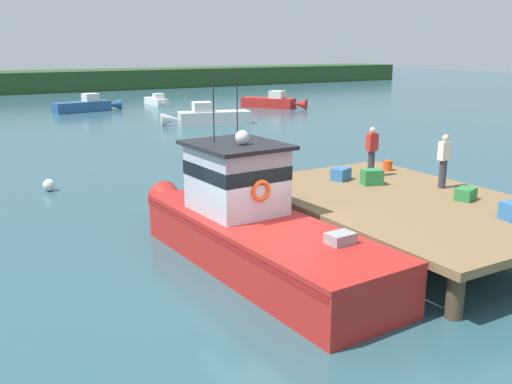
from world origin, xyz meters
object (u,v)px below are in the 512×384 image
object	(u,v)px
crate_single_by_cleat	(372,177)
mooring_buoy_spare_mooring	(206,140)
bait_bucket	(388,165)
moored_boat_far_left	(273,102)
main_fishing_boat	(250,225)
moored_boat_far_right	(157,101)
deckhand_further_back	(372,151)
moored_boat_off_the_point	(87,105)
crate_stack_near_edge	(341,174)
mooring_buoy_outer	(49,185)
moored_boat_outer_mooring	(208,117)
deckhand_by_the_boat	(444,160)
crate_single_far	(466,194)

from	to	relation	value
crate_single_by_cleat	mooring_buoy_spare_mooring	distance (m)	16.24
bait_bucket	moored_boat_far_left	xyz separation A→B (m)	(13.45, 28.71, -0.85)
main_fishing_boat	moored_boat_far_right	size ratio (longest dim) A/B	2.30
deckhand_further_back	crate_single_by_cleat	bearing A→B (deg)	-130.04
mooring_buoy_spare_mooring	moored_boat_far_left	bearing A→B (deg)	46.34
bait_bucket	moored_boat_off_the_point	distance (m)	34.30
deckhand_further_back	moored_boat_far_right	bearing A→B (deg)	79.75
bait_bucket	moored_boat_off_the_point	xyz separation A→B (m)	(-1.55, 34.25, -0.86)
moored_boat_far_right	moored_boat_far_left	size ratio (longest dim) A/B	0.78
deckhand_further_back	bait_bucket	bearing A→B (deg)	20.20
main_fishing_boat	moored_boat_far_left	world-z (taller)	main_fishing_boat
crate_single_by_cleat	moored_boat_far_right	size ratio (longest dim) A/B	0.14
moored_boat_off_the_point	mooring_buoy_spare_mooring	xyz separation A→B (m)	(1.69, -19.50, -0.32)
crate_stack_near_edge	mooring_buoy_outer	world-z (taller)	crate_stack_near_edge
mooring_buoy_outer	mooring_buoy_spare_mooring	distance (m)	12.08
moored_boat_off_the_point	mooring_buoy_spare_mooring	size ratio (longest dim) A/B	15.73
moored_boat_outer_mooring	moored_boat_off_the_point	bearing A→B (deg)	112.87
deckhand_by_the_boat	main_fishing_boat	bearing A→B (deg)	177.09
main_fishing_boat	crate_stack_near_edge	distance (m)	5.01
crate_single_far	bait_bucket	world-z (taller)	same
main_fishing_boat	mooring_buoy_outer	xyz separation A→B (m)	(-2.93, 10.25, -0.78)
crate_single_by_cleat	moored_boat_far_right	bearing A→B (deg)	78.88
crate_stack_near_edge	bait_bucket	xyz separation A→B (m)	(2.31, 0.32, -0.02)
moored_boat_far_right	mooring_buoy_spare_mooring	world-z (taller)	moored_boat_far_right
bait_bucket	moored_boat_far_left	size ratio (longest dim) A/B	0.06
deckhand_by_the_boat	mooring_buoy_outer	xyz separation A→B (m)	(-9.46, 10.58, -1.83)
crate_stack_near_edge	mooring_buoy_spare_mooring	world-z (taller)	crate_stack_near_edge
crate_stack_near_edge	mooring_buoy_spare_mooring	xyz separation A→B (m)	(2.45, 15.07, -1.21)
main_fishing_boat	deckhand_further_back	bearing A→B (deg)	18.79
deckhand_by_the_boat	bait_bucket	bearing A→B (deg)	82.76
deckhand_further_back	moored_boat_outer_mooring	distance (m)	22.78
main_fishing_boat	crate_single_by_cleat	distance (m)	5.11
main_fishing_boat	moored_boat_far_right	distance (m)	40.50
mooring_buoy_spare_mooring	moored_boat_off_the_point	bearing A→B (deg)	94.94
crate_single_far	moored_boat_off_the_point	distance (m)	38.27
moored_boat_off_the_point	crate_single_far	bearing A→B (deg)	-88.95
crate_single_far	moored_boat_far_right	size ratio (longest dim) A/B	0.14
deckhand_by_the_boat	moored_boat_far_left	world-z (taller)	deckhand_by_the_boat
crate_stack_near_edge	bait_bucket	size ratio (longest dim) A/B	1.76
moored_boat_outer_mooring	bait_bucket	bearing A→B (deg)	-99.65
deckhand_by_the_boat	moored_boat_far_left	bearing A→B (deg)	66.30
deckhand_by_the_boat	crate_single_by_cleat	bearing A→B (deg)	138.17
moored_boat_far_left	crate_stack_near_edge	bearing A→B (deg)	-118.50
crate_single_far	moored_boat_far_left	size ratio (longest dim) A/B	0.11
main_fishing_boat	moored_boat_off_the_point	bearing A→B (deg)	81.74
mooring_buoy_spare_mooring	bait_bucket	bearing A→B (deg)	-90.51
crate_stack_near_edge	moored_boat_off_the_point	world-z (taller)	crate_stack_near_edge
crate_single_far	moored_boat_far_right	bearing A→B (deg)	81.05
moored_boat_outer_mooring	mooring_buoy_outer	distance (m)	19.39
moored_boat_off_the_point	moored_boat_far_left	bearing A→B (deg)	-20.27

